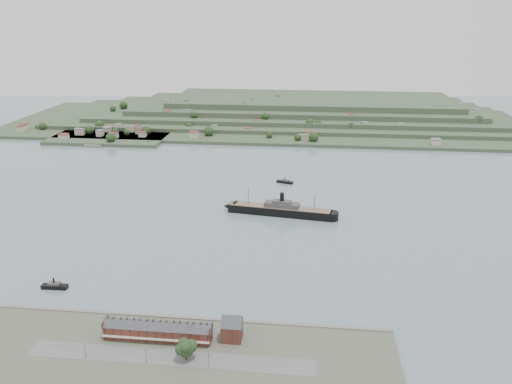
# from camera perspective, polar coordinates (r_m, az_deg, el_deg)

# --- Properties ---
(ground) EXTENTS (1400.00, 1400.00, 0.00)m
(ground) POSITION_cam_1_polar(r_m,az_deg,el_deg) (411.99, -3.04, -2.81)
(ground) COLOR slate
(ground) RESTS_ON ground
(near_shore) EXTENTS (220.00, 80.00, 2.60)m
(near_shore) POSITION_cam_1_polar(r_m,az_deg,el_deg) (253.45, -10.06, -18.98)
(near_shore) COLOR #4C5142
(near_shore) RESTS_ON ground
(terrace_row) EXTENTS (55.60, 9.80, 11.07)m
(terrace_row) POSITION_cam_1_polar(r_m,az_deg,el_deg) (266.80, -11.16, -15.26)
(terrace_row) COLOR #49271A
(terrace_row) RESTS_ON ground
(gabled_building) EXTENTS (10.40, 10.18, 14.09)m
(gabled_building) POSITION_cam_1_polar(r_m,az_deg,el_deg) (261.58, -2.75, -15.29)
(gabled_building) COLOR #49271A
(gabled_building) RESTS_ON ground
(far_peninsula) EXTENTS (760.00, 309.00, 30.00)m
(far_peninsula) POSITION_cam_1_polar(r_m,az_deg,el_deg) (782.77, 3.57, 9.04)
(far_peninsula) COLOR #34472F
(far_peninsula) RESTS_ON ground
(steamship) EXTENTS (97.23, 23.85, 23.37)m
(steamship) POSITION_cam_1_polar(r_m,az_deg,el_deg) (414.03, 2.39, -2.04)
(steamship) COLOR black
(steamship) RESTS_ON ground
(tugboat) EXTENTS (15.87, 4.61, 7.10)m
(tugboat) POSITION_cam_1_polar(r_m,az_deg,el_deg) (332.31, -22.03, -9.92)
(tugboat) COLOR black
(tugboat) RESTS_ON ground
(ferry_west) EXTENTS (17.25, 11.07, 6.30)m
(ferry_west) POSITION_cam_1_polar(r_m,az_deg,el_deg) (646.16, -12.20, 5.35)
(ferry_west) COLOR black
(ferry_west) RESTS_ON ground
(ferry_east) EXTENTS (17.03, 9.27, 6.16)m
(ferry_east) POSITION_cam_1_polar(r_m,az_deg,el_deg) (491.53, 3.32, 1.19)
(ferry_east) COLOR black
(ferry_east) RESTS_ON ground
(fig_tree) EXTENTS (10.24, 8.87, 11.43)m
(fig_tree) POSITION_cam_1_polar(r_m,az_deg,el_deg) (249.60, -8.00, -17.23)
(fig_tree) COLOR #463420
(fig_tree) RESTS_ON ground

